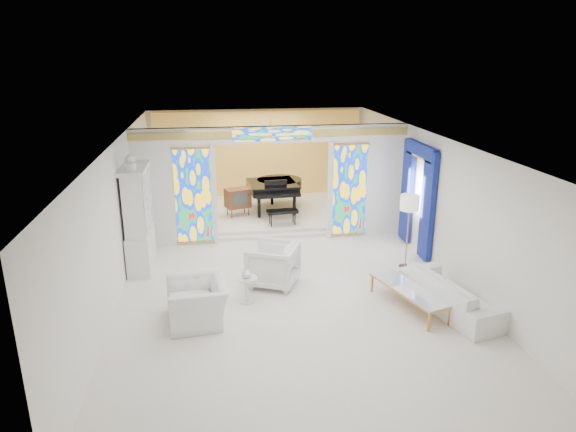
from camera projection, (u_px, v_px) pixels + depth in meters
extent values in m
plane|color=silver|center=(284.00, 269.00, 11.81)|extent=(12.00, 12.00, 0.00)
cube|color=silver|center=(283.00, 139.00, 10.89)|extent=(7.00, 12.00, 0.02)
cube|color=white|center=(258.00, 155.00, 16.99)|extent=(7.00, 0.02, 3.00)
cube|color=white|center=(359.00, 360.00, 5.70)|extent=(7.00, 0.02, 3.00)
cube|color=white|center=(120.00, 214.00, 10.85)|extent=(0.02, 12.00, 3.00)
cube|color=white|center=(433.00, 200.00, 11.84)|extent=(0.02, 12.00, 3.00)
cube|color=white|center=(174.00, 188.00, 12.87)|extent=(2.00, 0.18, 3.00)
cube|color=white|center=(366.00, 181.00, 13.58)|extent=(2.00, 0.18, 3.00)
cube|color=white|center=(272.00, 134.00, 12.83)|extent=(3.00, 0.18, 0.40)
cube|color=silver|center=(214.00, 195.00, 12.98)|extent=(0.12, 0.06, 2.60)
cube|color=silver|center=(330.00, 191.00, 13.41)|extent=(0.12, 0.06, 2.60)
cube|color=silver|center=(273.00, 141.00, 12.78)|extent=(3.24, 0.06, 0.12)
cube|color=#D1C04E|center=(273.00, 134.00, 12.73)|extent=(7.00, 0.05, 0.18)
cube|color=gold|center=(193.00, 196.00, 12.90)|extent=(0.90, 0.04, 2.40)
cube|color=gold|center=(350.00, 190.00, 13.47)|extent=(0.90, 0.04, 2.40)
cube|color=gold|center=(273.00, 134.00, 12.72)|extent=(2.00, 0.04, 0.34)
cube|color=silver|center=(265.00, 212.00, 15.64)|extent=(6.80, 3.80, 0.18)
cube|color=#FFC558|center=(258.00, 156.00, 16.88)|extent=(6.70, 0.10, 2.90)
cylinder|color=#BF8643|center=(271.00, 132.00, 14.82)|extent=(0.48, 0.48, 0.30)
cube|color=navy|center=(428.00, 206.00, 11.92)|extent=(0.12, 0.55, 2.60)
cube|color=navy|center=(407.00, 191.00, 13.14)|extent=(0.12, 0.55, 2.60)
cube|color=navy|center=(421.00, 150.00, 12.16)|extent=(0.14, 1.70, 0.30)
cube|color=#EBD453|center=(420.00, 157.00, 12.22)|extent=(0.12, 1.50, 0.06)
cube|color=silver|center=(141.00, 249.00, 11.78)|extent=(0.50, 1.40, 0.90)
cube|color=silver|center=(137.00, 201.00, 11.42)|extent=(0.44, 1.30, 1.40)
cube|color=silver|center=(147.00, 200.00, 11.46)|extent=(0.01, 1.20, 1.30)
cube|color=silver|center=(134.00, 168.00, 11.20)|extent=(0.56, 1.46, 0.08)
cylinder|color=white|center=(131.00, 166.00, 10.83)|extent=(0.22, 0.22, 0.16)
sphere|color=white|center=(130.00, 159.00, 10.78)|extent=(0.20, 0.20, 0.20)
imported|color=white|center=(197.00, 302.00, 9.42)|extent=(1.18, 1.31, 0.78)
imported|color=white|center=(273.00, 264.00, 10.90)|extent=(1.31, 1.30, 0.91)
imported|color=white|center=(453.00, 293.00, 9.86)|extent=(1.43, 2.49, 0.68)
cylinder|color=silver|center=(247.00, 278.00, 10.10)|extent=(0.55, 0.55, 0.03)
cylinder|color=silver|center=(247.00, 290.00, 10.18)|extent=(0.09, 0.09, 0.50)
cylinder|color=silver|center=(247.00, 301.00, 10.25)|extent=(0.37, 0.37, 0.03)
imported|color=white|center=(247.00, 273.00, 10.06)|extent=(0.25, 0.25, 0.21)
cube|color=silver|center=(409.00, 289.00, 9.90)|extent=(1.08, 1.93, 0.04)
cube|color=#BF8643|center=(409.00, 290.00, 9.91)|extent=(1.11, 1.97, 0.03)
cube|color=#BF8643|center=(429.00, 322.00, 9.11)|extent=(0.05, 0.05, 0.38)
cube|color=#BF8643|center=(450.00, 316.00, 9.31)|extent=(0.05, 0.05, 0.38)
cube|color=#BF8643|center=(372.00, 283.00, 10.62)|extent=(0.05, 0.05, 0.38)
cube|color=#BF8643|center=(391.00, 279.00, 10.82)|extent=(0.05, 0.05, 0.38)
cylinder|color=#BF8643|center=(405.00, 267.00, 11.89)|extent=(0.39, 0.39, 0.03)
cylinder|color=#BF8643|center=(407.00, 235.00, 11.65)|extent=(0.04, 0.04, 1.58)
cylinder|color=white|center=(410.00, 203.00, 11.41)|extent=(0.56, 0.56, 0.34)
cube|color=black|center=(272.00, 187.00, 15.38)|extent=(1.48, 1.57, 0.27)
cylinder|color=black|center=(279.00, 183.00, 15.75)|extent=(1.47, 1.47, 0.27)
cube|color=black|center=(278.00, 195.00, 14.60)|extent=(1.30, 0.38, 0.10)
cube|color=silver|center=(279.00, 195.00, 14.52)|extent=(1.19, 0.18, 0.03)
cube|color=black|center=(276.00, 184.00, 14.83)|extent=(0.67, 0.08, 0.24)
cube|color=black|center=(282.00, 211.00, 14.16)|extent=(0.88, 0.39, 0.08)
cylinder|color=black|center=(259.00, 208.00, 14.78)|extent=(0.10, 0.10, 0.59)
cylinder|color=black|center=(294.00, 205.00, 15.00)|extent=(0.10, 0.10, 0.59)
cylinder|color=black|center=(272.00, 195.00, 16.06)|extent=(0.10, 0.10, 0.59)
cube|color=brown|center=(238.00, 198.00, 14.93)|extent=(0.80, 0.66, 0.56)
cube|color=#373C3A|center=(241.00, 199.00, 14.72)|extent=(0.43, 0.16, 0.36)
cone|color=brown|center=(232.00, 214.00, 14.79)|extent=(0.05, 0.05, 0.24)
cone|color=brown|center=(249.00, 211.00, 15.02)|extent=(0.05, 0.05, 0.24)
cone|color=brown|center=(228.00, 211.00, 15.07)|extent=(0.05, 0.05, 0.24)
cone|color=brown|center=(244.00, 208.00, 15.31)|extent=(0.05, 0.05, 0.24)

